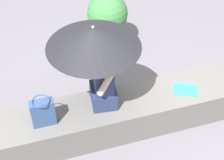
{
  "coord_description": "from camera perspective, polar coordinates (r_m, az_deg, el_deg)",
  "views": [
    {
      "loc": [
        -0.92,
        -2.69,
        3.44
      ],
      "look_at": [
        -0.09,
        0.03,
        0.8
      ],
      "focal_mm": 56.38,
      "sensor_mm": 36.0,
      "label": 1
    }
  ],
  "objects": [
    {
      "name": "parasol",
      "position": [
        3.56,
        -3.05,
        6.88
      ],
      "size": [
        0.99,
        0.99,
        1.04
      ],
      "color": "#B7B7BC",
      "rests_on": "stone_bench"
    },
    {
      "name": "ground_plane",
      "position": [
        4.46,
        1.28,
        -7.52
      ],
      "size": [
        14.0,
        14.0,
        0.0
      ],
      "primitive_type": "plane",
      "color": "slate"
    },
    {
      "name": "magazine",
      "position": [
        4.35,
        11.78,
        -1.55
      ],
      "size": [
        0.34,
        0.3,
        0.01
      ],
      "primitive_type": "cube",
      "rotation": [
        0.0,
        0.0,
        -0.46
      ],
      "color": "#339ED1",
      "rests_on": "stone_bench"
    },
    {
      "name": "stone_bench",
      "position": [
        4.29,
        1.33,
        -5.63
      ],
      "size": [
        3.17,
        0.58,
        0.45
      ],
      "primitive_type": "cube",
      "color": "slate",
      "rests_on": "ground"
    },
    {
      "name": "handbag_black",
      "position": [
        3.85,
        -11.14,
        -5.17
      ],
      "size": [
        0.26,
        0.19,
        0.36
      ],
      "color": "#335184",
      "rests_on": "stone_bench"
    },
    {
      "name": "person_seated",
      "position": [
        3.86,
        -1.47,
        0.44
      ],
      "size": [
        0.32,
        0.49,
        0.9
      ],
      "color": "navy",
      "rests_on": "stone_bench"
    },
    {
      "name": "planter_near",
      "position": [
        5.38,
        -0.73,
        9.53
      ],
      "size": [
        0.61,
        0.61,
        0.91
      ],
      "color": "brown",
      "rests_on": "ground"
    }
  ]
}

